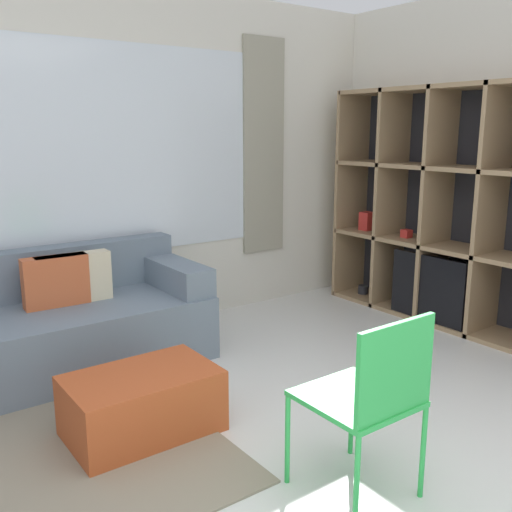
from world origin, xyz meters
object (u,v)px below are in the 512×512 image
shelving_unit (464,212)px  couch_main (54,326)px  ottoman (142,404)px  folding_chair (371,392)px

shelving_unit → couch_main: (-3.03, 1.04, -0.64)m
couch_main → ottoman: couch_main is taller
shelving_unit → folding_chair: bearing=-153.2°
ottoman → folding_chair: size_ratio=0.91×
shelving_unit → ottoman: 3.01m
shelving_unit → folding_chair: shelving_unit is taller
couch_main → ottoman: bearing=-83.9°
folding_chair → ottoman: bearing=-63.3°
shelving_unit → ottoman: shelving_unit is taller
shelving_unit → folding_chair: (-2.35, -1.19, -0.44)m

